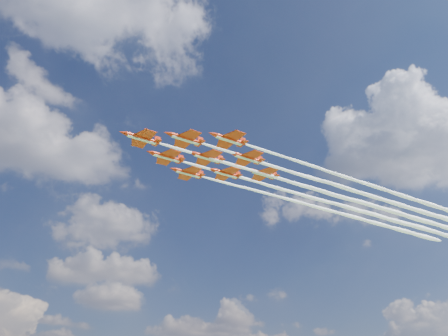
{
  "coord_description": "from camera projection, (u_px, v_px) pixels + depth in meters",
  "views": [
    {
      "loc": [
        -40.74,
        -110.07,
        21.49
      ],
      "look_at": [
        8.46,
        0.83,
        84.46
      ],
      "focal_mm": 35.0,
      "sensor_mm": 36.0,
      "label": 1
    }
  ],
  "objects": [
    {
      "name": "jet_lead",
      "position": [
        298.0,
        184.0,
        149.22
      ],
      "size": [
        121.2,
        22.2,
        3.05
      ],
      "rotation": [
        0.0,
        0.0,
        0.14
      ],
      "color": "red"
    },
    {
      "name": "jet_row2_port",
      "position": [
        333.0,
        184.0,
        149.49
      ],
      "size": [
        121.2,
        22.2,
        3.05
      ],
      "rotation": [
        0.0,
        0.0,
        0.14
      ],
      "color": "red"
    },
    {
      "name": "jet_row2_starb",
      "position": [
        309.0,
        197.0,
        158.86
      ],
      "size": [
        121.2,
        22.2,
        3.05
      ],
      "rotation": [
        0.0,
        0.0,
        0.14
      ],
      "color": "red"
    },
    {
      "name": "jet_row3_port",
      "position": [
        369.0,
        185.0,
        149.76
      ],
      "size": [
        121.2,
        22.2,
        3.05
      ],
      "rotation": [
        0.0,
        0.0,
        0.14
      ],
      "color": "red"
    },
    {
      "name": "jet_row3_centre",
      "position": [
        342.0,
        197.0,
        159.13
      ],
      "size": [
        121.2,
        22.2,
        3.05
      ],
      "rotation": [
        0.0,
        0.0,
        0.14
      ],
      "color": "red"
    },
    {
      "name": "jet_row3_starb",
      "position": [
        319.0,
        208.0,
        168.51
      ],
      "size": [
        121.2,
        22.2,
        3.05
      ],
      "rotation": [
        0.0,
        0.0,
        0.14
      ],
      "color": "red"
    },
    {
      "name": "jet_row4_port",
      "position": [
        376.0,
        197.0,
        159.4
      ],
      "size": [
        121.2,
        22.2,
        3.05
      ],
      "rotation": [
        0.0,
        0.0,
        0.14
      ],
      "color": "red"
    },
    {
      "name": "jet_row4_starb",
      "position": [
        350.0,
        208.0,
        168.77
      ],
      "size": [
        121.2,
        22.2,
        3.05
      ],
      "rotation": [
        0.0,
        0.0,
        0.14
      ],
      "color": "red"
    },
    {
      "name": "jet_tail",
      "position": [
        382.0,
        209.0,
        169.04
      ],
      "size": [
        121.2,
        22.2,
        3.05
      ],
      "rotation": [
        0.0,
        0.0,
        0.14
      ],
      "color": "red"
    }
  ]
}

